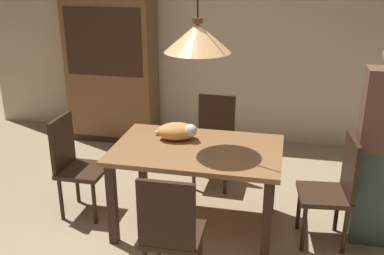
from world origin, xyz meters
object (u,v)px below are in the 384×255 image
at_px(cat_sleeping, 178,131).
at_px(chair_left_side, 74,162).
at_px(dining_table, 197,159).
at_px(pendant_lamp, 198,37).
at_px(hutch_bookcase, 112,71).
at_px(chair_near_front, 170,231).
at_px(chair_right_side, 335,186).
at_px(chair_far_back, 214,136).
at_px(person_standing, 381,148).

bearing_deg(cat_sleeping, chair_left_side, -171.16).
bearing_deg(dining_table, cat_sleeping, 143.87).
distance_m(pendant_lamp, hutch_bookcase, 2.51).
bearing_deg(chair_near_front, chair_right_side, 38.21).
distance_m(dining_table, chair_far_back, 0.89).
relative_size(chair_far_back, chair_left_side, 1.00).
height_order(dining_table, chair_far_back, chair_far_back).
xyz_separation_m(dining_table, chair_left_side, (-1.13, 0.00, -0.14)).
height_order(chair_near_front, cat_sleeping, chair_near_front).
relative_size(chair_near_front, hutch_bookcase, 0.50).
relative_size(pendant_lamp, person_standing, 0.79).
bearing_deg(pendant_lamp, chair_left_side, 179.99).
relative_size(chair_right_side, chair_left_side, 1.00).
bearing_deg(person_standing, chair_far_back, 151.83).
xyz_separation_m(dining_table, person_standing, (1.45, 0.10, 0.18)).
height_order(chair_left_side, pendant_lamp, pendant_lamp).
xyz_separation_m(chair_right_side, cat_sleeping, (-1.33, 0.14, 0.32)).
bearing_deg(chair_far_back, chair_right_side, -37.68).
xyz_separation_m(chair_far_back, chair_left_side, (-1.13, -0.88, 0.00)).
bearing_deg(dining_table, hutch_bookcase, 128.56).
height_order(chair_left_side, cat_sleeping, chair_left_side).
height_order(dining_table, cat_sleeping, cat_sleeping).
distance_m(chair_far_back, pendant_lamp, 1.45).
bearing_deg(chair_left_side, hutch_bookcase, 100.99).
distance_m(cat_sleeping, pendant_lamp, 0.87).
height_order(cat_sleeping, hutch_bookcase, hutch_bookcase).
distance_m(dining_table, chair_right_side, 1.14).
distance_m(dining_table, person_standing, 1.46).
distance_m(dining_table, cat_sleeping, 0.30).
height_order(dining_table, pendant_lamp, pendant_lamp).
bearing_deg(dining_table, chair_left_side, 179.99).
xyz_separation_m(chair_near_front, cat_sleeping, (-0.20, 1.02, 0.32)).
distance_m(chair_left_side, cat_sleeping, 0.99).
bearing_deg(dining_table, chair_right_side, 0.44).
relative_size(chair_right_side, pendant_lamp, 0.72).
distance_m(chair_near_front, cat_sleeping, 1.09).
height_order(chair_far_back, hutch_bookcase, hutch_bookcase).
relative_size(chair_near_front, person_standing, 0.56).
distance_m(dining_table, hutch_bookcase, 2.41).
bearing_deg(chair_right_side, pendant_lamp, -179.56).
bearing_deg(pendant_lamp, chair_near_front, -89.93).
height_order(chair_far_back, person_standing, person_standing).
relative_size(dining_table, hutch_bookcase, 0.76).
relative_size(dining_table, chair_near_front, 1.51).
xyz_separation_m(chair_left_side, person_standing, (2.58, 0.10, 0.32)).
bearing_deg(person_standing, hutch_bookcase, 148.99).
distance_m(chair_right_side, chair_left_side, 2.26).
bearing_deg(hutch_bookcase, chair_left_side, -79.01).
bearing_deg(hutch_bookcase, cat_sleeping, -53.16).
bearing_deg(chair_right_side, chair_near_front, -141.79).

